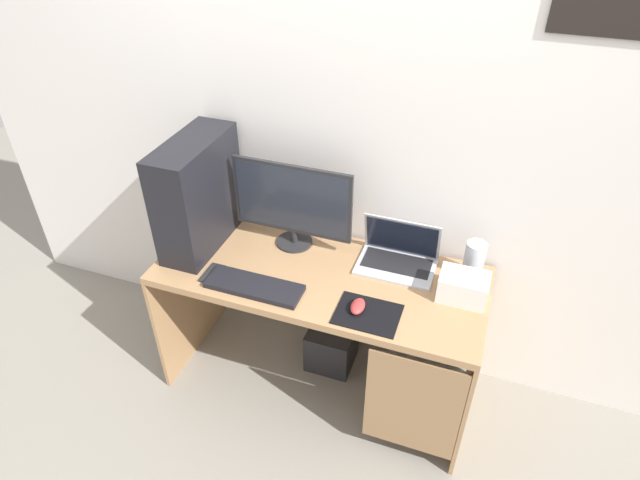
{
  "coord_description": "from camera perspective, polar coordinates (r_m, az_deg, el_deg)",
  "views": [
    {
      "loc": [
        0.62,
        -1.73,
        2.26
      ],
      "look_at": [
        0.0,
        0.0,
        0.91
      ],
      "focal_mm": 30.28,
      "sensor_mm": 36.0,
      "label": 1
    }
  ],
  "objects": [
    {
      "name": "ground_plane",
      "position": [
        2.91,
        -0.0,
        -14.5
      ],
      "size": [
        8.0,
        8.0,
        0.0
      ],
      "primitive_type": "plane",
      "color": "gray"
    },
    {
      "name": "wall_back",
      "position": [
        2.37,
        2.93,
        12.45
      ],
      "size": [
        4.0,
        0.05,
        2.6
      ],
      "color": "silver",
      "rests_on": "ground_plane"
    },
    {
      "name": "desk",
      "position": [
        2.48,
        0.33,
        -6.28
      ],
      "size": [
        1.46,
        0.61,
        0.73
      ],
      "color": "#A37A51",
      "rests_on": "ground_plane"
    },
    {
      "name": "pc_tower",
      "position": [
        2.5,
        -12.79,
        4.79
      ],
      "size": [
        0.19,
        0.49,
        0.52
      ],
      "primitive_type": "cube",
      "color": "black",
      "rests_on": "desk"
    },
    {
      "name": "monitor",
      "position": [
        2.44,
        -2.94,
        3.84
      ],
      "size": [
        0.56,
        0.17,
        0.42
      ],
      "color": "#232326",
      "rests_on": "desk"
    },
    {
      "name": "laptop",
      "position": [
        2.44,
        8.24,
        -1.66
      ],
      "size": [
        0.34,
        0.23,
        0.22
      ],
      "color": "#B7BCC6",
      "rests_on": "desk"
    },
    {
      "name": "speaker",
      "position": [
        2.42,
        15.97,
        -2.03
      ],
      "size": [
        0.09,
        0.09,
        0.17
      ],
      "primitive_type": "cylinder",
      "color": "#B7BCC6",
      "rests_on": "desk"
    },
    {
      "name": "projector",
      "position": [
        2.31,
        14.9,
        -4.82
      ],
      "size": [
        0.2,
        0.14,
        0.12
      ],
      "primitive_type": "cube",
      "color": "white",
      "rests_on": "desk"
    },
    {
      "name": "keyboard",
      "position": [
        2.32,
        -6.96,
        -4.88
      ],
      "size": [
        0.42,
        0.14,
        0.02
      ],
      "primitive_type": "cube",
      "color": "black",
      "rests_on": "desk"
    },
    {
      "name": "mousepad",
      "position": [
        2.2,
        5.05,
        -7.81
      ],
      "size": [
        0.26,
        0.2,
        0.0
      ],
      "primitive_type": "cube",
      "color": "black",
      "rests_on": "desk"
    },
    {
      "name": "mouse_left",
      "position": [
        2.21,
        4.01,
        -7.01
      ],
      "size": [
        0.06,
        0.1,
        0.03
      ],
      "primitive_type": "ellipsoid",
      "color": "#B23333",
      "rests_on": "mousepad"
    },
    {
      "name": "cell_phone",
      "position": [
        2.43,
        -11.28,
        -3.5
      ],
      "size": [
        0.07,
        0.13,
        0.01
      ],
      "primitive_type": "cube",
      "color": "#232326",
      "rests_on": "desk"
    },
    {
      "name": "subwoofer",
      "position": [
        2.91,
        1.25,
        -11.07
      ],
      "size": [
        0.24,
        0.24,
        0.24
      ],
      "primitive_type": "cube",
      "color": "#232326",
      "rests_on": "ground_plane"
    }
  ]
}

